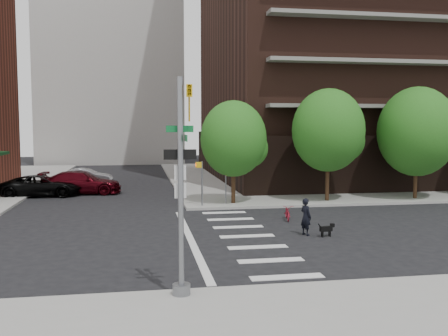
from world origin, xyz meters
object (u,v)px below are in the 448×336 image
(traffic_signal, at_px, (182,204))
(dog_walker, at_px, (306,217))
(parked_car_black, at_px, (42,186))
(parked_car_maroon, at_px, (81,183))
(scooter, at_px, (288,212))
(parked_car_silver, at_px, (86,177))

(traffic_signal, height_order, dog_walker, traffic_signal)
(traffic_signal, bearing_deg, dog_walker, 50.20)
(parked_car_black, height_order, parked_car_maroon, parked_car_maroon)
(traffic_signal, height_order, scooter, traffic_signal)
(parked_car_black, relative_size, scooter, 3.49)
(parked_car_black, relative_size, dog_walker, 3.21)
(traffic_signal, xyz_separation_m, scooter, (6.33, 10.84, -2.30))
(scooter, xyz_separation_m, dog_walker, (-0.24, -3.53, 0.42))
(parked_car_black, xyz_separation_m, parked_car_maroon, (2.52, 0.77, 0.07))
(traffic_signal, height_order, parked_car_silver, traffic_signal)
(parked_car_maroon, bearing_deg, scooter, -131.14)
(parked_car_black, relative_size, parked_car_silver, 1.25)
(parked_car_maroon, relative_size, scooter, 3.67)
(parked_car_maroon, height_order, dog_walker, dog_walker)
(traffic_signal, relative_size, parked_car_maroon, 1.08)
(dog_walker, bearing_deg, scooter, -26.72)
(parked_car_maroon, bearing_deg, dog_walker, -139.08)
(parked_car_black, bearing_deg, scooter, -128.13)
(parked_car_maroon, relative_size, parked_car_silver, 1.32)
(parked_car_silver, bearing_deg, dog_walker, -147.34)
(parked_car_silver, xyz_separation_m, scooter, (11.75, -16.88, -0.30))
(traffic_signal, relative_size, parked_car_black, 1.13)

